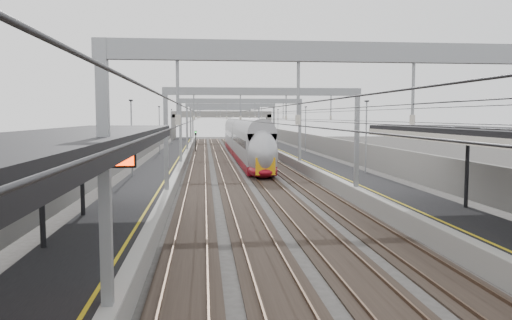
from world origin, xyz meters
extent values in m
cube|color=black|center=(-8.00, 45.00, 0.50)|extent=(4.00, 120.00, 1.00)
cube|color=black|center=(8.00, 45.00, 0.50)|extent=(4.00, 120.00, 1.00)
cube|color=black|center=(-4.50, 45.00, 0.04)|extent=(2.40, 140.00, 0.08)
cube|color=brown|center=(-5.22, 45.00, 0.13)|extent=(0.07, 140.00, 0.14)
cube|color=brown|center=(-3.78, 45.00, 0.13)|extent=(0.07, 140.00, 0.14)
cube|color=black|center=(-1.50, 45.00, 0.04)|extent=(2.40, 140.00, 0.08)
cube|color=brown|center=(-2.22, 45.00, 0.13)|extent=(0.07, 140.00, 0.14)
cube|color=brown|center=(-0.78, 45.00, 0.13)|extent=(0.07, 140.00, 0.14)
cube|color=black|center=(1.50, 45.00, 0.04)|extent=(2.40, 140.00, 0.08)
cube|color=brown|center=(0.78, 45.00, 0.13)|extent=(0.07, 140.00, 0.14)
cube|color=brown|center=(2.22, 45.00, 0.13)|extent=(0.07, 140.00, 0.14)
cube|color=black|center=(4.50, 45.00, 0.04)|extent=(2.40, 140.00, 0.08)
cube|color=brown|center=(3.78, 45.00, 0.13)|extent=(0.07, 140.00, 0.14)
cube|color=brown|center=(5.22, 45.00, 0.13)|extent=(0.07, 140.00, 0.14)
cube|color=gray|center=(-6.30, 2.00, 4.30)|extent=(0.28, 0.28, 6.60)
cube|color=gray|center=(0.00, 2.00, 7.35)|extent=(13.00, 0.25, 0.50)
cube|color=gray|center=(-6.30, 22.00, 4.30)|extent=(0.28, 0.28, 6.60)
cube|color=gray|center=(6.30, 22.00, 4.30)|extent=(0.28, 0.28, 6.60)
cube|color=gray|center=(0.00, 22.00, 7.35)|extent=(13.00, 0.25, 0.50)
cube|color=gray|center=(-6.30, 42.00, 4.30)|extent=(0.28, 0.28, 6.60)
cube|color=gray|center=(6.30, 42.00, 4.30)|extent=(0.28, 0.28, 6.60)
cube|color=gray|center=(0.00, 42.00, 7.35)|extent=(13.00, 0.25, 0.50)
cube|color=gray|center=(-6.30, 62.00, 4.30)|extent=(0.28, 0.28, 6.60)
cube|color=gray|center=(6.30, 62.00, 4.30)|extent=(0.28, 0.28, 6.60)
cube|color=gray|center=(0.00, 62.00, 7.35)|extent=(13.00, 0.25, 0.50)
cube|color=gray|center=(-6.30, 82.00, 4.30)|extent=(0.28, 0.28, 6.60)
cube|color=gray|center=(6.30, 82.00, 4.30)|extent=(0.28, 0.28, 6.60)
cube|color=gray|center=(0.00, 82.00, 7.35)|extent=(13.00, 0.25, 0.50)
cube|color=gray|center=(-6.30, 100.00, 4.30)|extent=(0.28, 0.28, 6.60)
cube|color=gray|center=(6.30, 100.00, 4.30)|extent=(0.28, 0.28, 6.60)
cube|color=gray|center=(0.00, 100.00, 7.35)|extent=(13.00, 0.25, 0.50)
cylinder|color=#262628|center=(-4.50, 50.00, 5.50)|extent=(0.03, 140.00, 0.03)
cylinder|color=#262628|center=(-1.50, 50.00, 5.50)|extent=(0.03, 140.00, 0.03)
cylinder|color=#262628|center=(1.50, 50.00, 5.50)|extent=(0.03, 140.00, 0.03)
cylinder|color=#262628|center=(4.50, 50.00, 5.50)|extent=(0.03, 140.00, 0.03)
cube|color=black|center=(-8.00, 3.00, 5.12)|extent=(4.40, 30.00, 0.24)
cylinder|color=black|center=(-9.70, 14.00, 3.00)|extent=(0.20, 0.20, 4.00)
cube|color=black|center=(-6.60, 4.00, 4.55)|extent=(1.60, 0.15, 0.55)
cube|color=#FF2F05|center=(-6.60, 3.92, 4.55)|extent=(1.50, 0.02, 0.42)
cylinder|color=black|center=(9.70, 14.00, 3.00)|extent=(0.20, 0.20, 4.00)
cube|color=gray|center=(0.00, 100.00, 6.20)|extent=(22.00, 2.20, 1.40)
cube|color=gray|center=(-10.50, 100.00, 3.10)|extent=(1.00, 2.20, 6.20)
cube|color=gray|center=(10.50, 100.00, 3.10)|extent=(1.00, 2.20, 6.20)
cube|color=gray|center=(-11.20, 45.00, 1.60)|extent=(0.30, 120.00, 3.20)
cube|color=gray|center=(11.20, 45.00, 1.60)|extent=(0.30, 120.00, 3.20)
cube|color=maroon|center=(1.50, 47.35, 0.62)|extent=(2.80, 23.86, 0.83)
cube|color=#99999E|center=(1.50, 47.35, 2.59)|extent=(2.80, 23.86, 3.11)
cube|color=black|center=(1.50, 38.99, 0.29)|extent=(2.08, 2.49, 0.52)
cube|color=maroon|center=(1.50, 71.62, 0.62)|extent=(2.80, 23.86, 0.83)
cube|color=#99999E|center=(1.50, 71.62, 2.59)|extent=(2.80, 23.86, 3.11)
cube|color=black|center=(1.50, 63.27, 0.29)|extent=(2.08, 2.49, 0.52)
ellipsoid|color=#99999E|center=(1.50, 35.21, 2.28)|extent=(2.80, 5.40, 4.36)
cube|color=orange|center=(1.50, 32.98, 1.34)|extent=(1.76, 0.12, 1.56)
cube|color=black|center=(1.50, 33.44, 2.90)|extent=(1.66, 0.59, 0.97)
cylinder|color=black|center=(-5.20, 69.06, 1.50)|extent=(0.12, 0.12, 3.00)
cube|color=black|center=(-5.20, 69.06, 3.10)|extent=(0.32, 0.22, 0.75)
sphere|color=#0CE526|center=(-5.20, 68.93, 3.25)|extent=(0.16, 0.16, 0.16)
cylinder|color=black|center=(3.20, 73.80, 1.50)|extent=(0.12, 0.12, 3.00)
cube|color=black|center=(3.20, 73.80, 3.10)|extent=(0.32, 0.22, 0.75)
sphere|color=red|center=(3.20, 73.67, 3.25)|extent=(0.16, 0.16, 0.16)
cylinder|color=black|center=(5.40, 72.08, 1.50)|extent=(0.12, 0.12, 3.00)
cube|color=black|center=(5.40, 72.08, 3.10)|extent=(0.32, 0.22, 0.75)
sphere|color=red|center=(5.40, 71.95, 3.25)|extent=(0.16, 0.16, 0.16)
camera|label=1|loc=(-3.86, -10.44, 5.73)|focal=35.00mm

